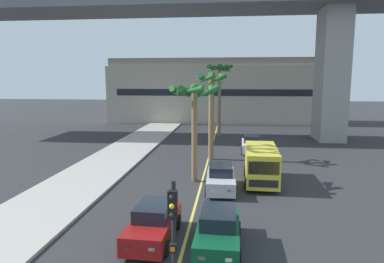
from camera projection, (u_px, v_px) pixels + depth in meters
name	position (u px, v px, depth m)	size (l,w,h in m)	color
sidewalk_left	(59.00, 196.00, 19.96)	(4.80, 80.00, 0.15)	#ADA89E
lane_stripe_center	(206.00, 167.00, 26.96)	(0.14, 56.00, 0.01)	#DBCC4C
bridge_overpass	(227.00, 5.00, 38.03)	(74.84, 8.00, 18.60)	slate
pier_building_backdrop	(219.00, 91.00, 55.18)	(34.73, 8.04, 10.00)	#BCB29E
car_queue_front	(218.00, 231.00, 13.95)	(1.89, 4.13, 1.56)	#0C4728
car_queue_second	(221.00, 178.00, 21.31)	(1.94, 4.15, 1.56)	#B7BABF
car_queue_third	(251.00, 144.00, 32.40)	(1.89, 4.13, 1.56)	white
car_queue_fourth	(153.00, 223.00, 14.68)	(1.95, 4.16, 1.56)	maroon
delivery_van	(261.00, 164.00, 22.68)	(2.26, 5.30, 2.36)	yellow
traffic_light_median_near	(173.00, 236.00, 9.09)	(0.24, 0.37, 4.20)	black
palm_tree_near_median	(211.00, 94.00, 28.71)	(2.65, 2.78, 7.44)	brown
palm_tree_mid_median	(195.00, 102.00, 22.44)	(3.33, 3.36, 6.55)	brown
palm_tree_far_median	(220.00, 78.00, 40.28)	(3.12, 3.11, 8.61)	brown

